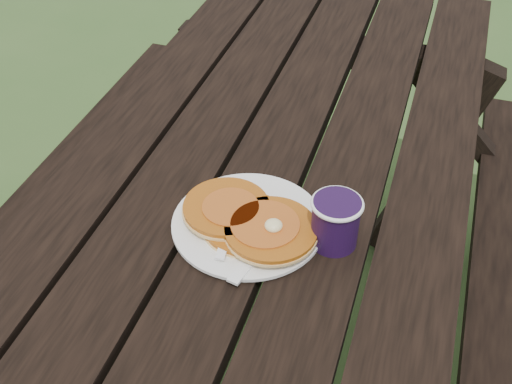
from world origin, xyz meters
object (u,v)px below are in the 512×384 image
(plate, at_px, (248,224))
(coffee_cup, at_px, (336,219))
(picnic_table, at_px, (262,302))
(pancake_stack, at_px, (250,221))

(plate, distance_m, coffee_cup, 0.15)
(picnic_table, bearing_deg, pancake_stack, -80.78)
(pancake_stack, xyz_separation_m, coffee_cup, (0.14, 0.02, 0.03))
(picnic_table, height_order, plate, plate)
(picnic_table, xyz_separation_m, plate, (0.02, -0.15, 0.39))
(coffee_cup, bearing_deg, plate, -176.18)
(coffee_cup, bearing_deg, picnic_table, 139.31)
(picnic_table, relative_size, coffee_cup, 20.52)
(picnic_table, height_order, pancake_stack, pancake_stack)
(picnic_table, xyz_separation_m, coffee_cup, (0.17, -0.14, 0.43))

